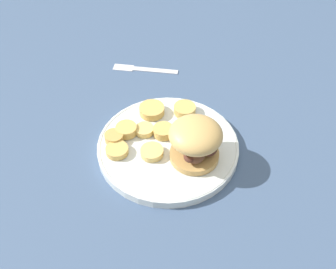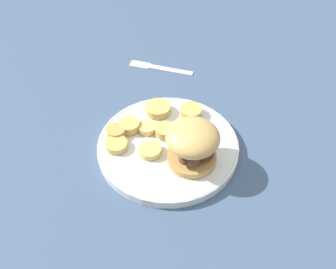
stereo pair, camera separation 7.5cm
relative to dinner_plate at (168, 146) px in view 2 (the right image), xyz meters
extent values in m
plane|color=#3D5170|center=(0.00, 0.00, -0.01)|extent=(4.00, 4.00, 0.00)
cylinder|color=silver|center=(0.00, 0.00, 0.00)|extent=(0.28, 0.28, 0.02)
torus|color=silver|center=(0.00, 0.00, 0.01)|extent=(0.28, 0.28, 0.01)
cylinder|color=tan|center=(0.06, 0.02, 0.01)|extent=(0.09, 0.09, 0.01)
ellipsoid|color=#4C281E|center=(0.06, 0.04, 0.03)|extent=(0.06, 0.06, 0.02)
ellipsoid|color=brown|center=(0.06, 0.02, 0.03)|extent=(0.03, 0.03, 0.02)
ellipsoid|color=brown|center=(0.06, 0.04, 0.03)|extent=(0.04, 0.03, 0.02)
ellipsoid|color=#4C281E|center=(0.07, 0.01, 0.04)|extent=(0.05, 0.05, 0.02)
ellipsoid|color=#4C281E|center=(0.03, 0.03, 0.03)|extent=(0.05, 0.05, 0.02)
ellipsoid|color=brown|center=(0.07, 0.01, 0.03)|extent=(0.04, 0.04, 0.02)
ellipsoid|color=brown|center=(0.04, 0.04, 0.03)|extent=(0.06, 0.06, 0.01)
ellipsoid|color=tan|center=(0.06, 0.02, 0.07)|extent=(0.10, 0.10, 0.05)
cylinder|color=tan|center=(-0.09, 0.02, 0.02)|extent=(0.05, 0.05, 0.02)
cylinder|color=tan|center=(-0.05, 0.08, 0.02)|extent=(0.05, 0.05, 0.02)
cylinder|color=#DBB766|center=(0.01, -0.04, 0.01)|extent=(0.04, 0.04, 0.01)
cylinder|color=tan|center=(-0.04, -0.09, 0.01)|extent=(0.04, 0.04, 0.01)
cylinder|color=tan|center=(-0.07, -0.05, 0.02)|extent=(0.04, 0.04, 0.02)
cylinder|color=tan|center=(-0.03, 0.01, 0.02)|extent=(0.04, 0.04, 0.02)
cylinder|color=#DBB766|center=(-0.05, -0.02, 0.01)|extent=(0.04, 0.04, 0.01)
cylinder|color=tan|center=(-0.07, -0.08, 0.02)|extent=(0.04, 0.04, 0.02)
cube|color=silver|center=(-0.23, 0.12, -0.01)|extent=(0.09, 0.09, 0.00)
cube|color=silver|center=(-0.29, 0.06, -0.01)|extent=(0.05, 0.05, 0.00)
camera|label=1|loc=(0.43, -0.29, 0.57)|focal=42.00mm
camera|label=2|loc=(0.47, -0.23, 0.57)|focal=42.00mm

